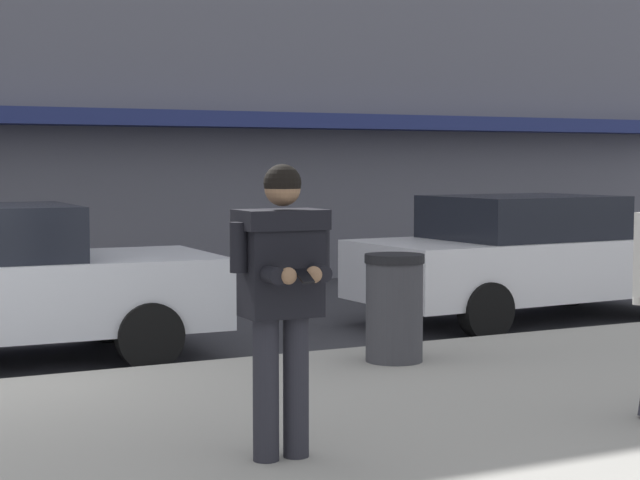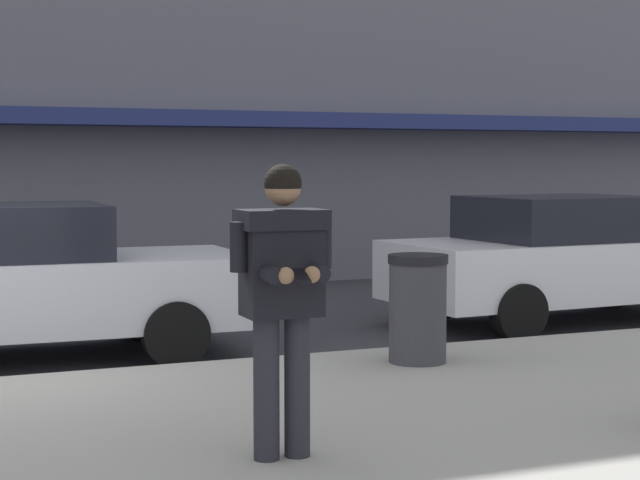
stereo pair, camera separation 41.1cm
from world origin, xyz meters
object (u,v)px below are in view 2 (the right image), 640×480
object	(u,v)px
trash_bin	(418,308)
parked_sedan_far	(569,258)
man_texting_on_phone	(282,278)
parked_sedan_mid	(10,281)

from	to	relation	value
trash_bin	parked_sedan_far	bearing A→B (deg)	34.22
man_texting_on_phone	trash_bin	size ratio (longest dim) A/B	1.84
parked_sedan_far	trash_bin	xyz separation A→B (m)	(-3.24, -2.21, -0.16)
parked_sedan_mid	trash_bin	distance (m)	3.98
parked_sedan_far	trash_bin	bearing A→B (deg)	-145.78
parked_sedan_far	man_texting_on_phone	bearing A→B (deg)	-139.64
trash_bin	man_texting_on_phone	bearing A→B (deg)	-132.41
parked_sedan_mid	trash_bin	size ratio (longest dim) A/B	4.65
man_texting_on_phone	parked_sedan_mid	bearing A→B (deg)	102.69
parked_sedan_mid	man_texting_on_phone	bearing A→B (deg)	-77.31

